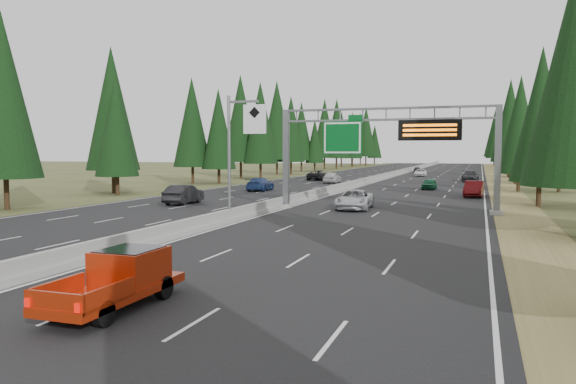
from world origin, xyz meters
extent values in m
cube|color=black|center=(0.00, 80.00, 0.04)|extent=(32.00, 260.00, 0.08)
cube|color=olive|center=(17.80, 80.00, 0.03)|extent=(3.60, 260.00, 0.06)
cube|color=#38431F|center=(-17.80, 80.00, 0.03)|extent=(3.60, 260.00, 0.06)
cube|color=gray|center=(0.00, 80.00, 0.23)|extent=(0.70, 260.00, 0.30)
cube|color=gray|center=(0.00, 80.00, 0.63)|extent=(0.30, 260.00, 0.60)
cube|color=slate|center=(0.35, 35.00, 3.98)|extent=(0.45, 0.45, 7.80)
cube|color=gray|center=(0.35, 35.00, 0.23)|extent=(0.90, 0.90, 0.30)
cube|color=slate|center=(16.20, 35.00, 3.98)|extent=(0.45, 0.45, 7.80)
cube|color=gray|center=(16.20, 35.00, 0.23)|extent=(0.90, 0.90, 0.30)
cube|color=slate|center=(8.28, 35.00, 7.80)|extent=(15.85, 0.35, 0.16)
cube|color=slate|center=(8.28, 35.00, 6.96)|extent=(15.85, 0.35, 0.16)
cube|color=#054C19|center=(5.00, 34.75, 5.63)|extent=(3.00, 0.10, 2.50)
cube|color=silver|center=(5.00, 34.69, 5.63)|extent=(2.85, 0.02, 2.35)
cube|color=#054C19|center=(6.00, 34.75, 7.13)|extent=(1.10, 0.10, 0.45)
cube|color=black|center=(11.50, 34.70, 6.13)|extent=(4.50, 0.40, 1.50)
cube|color=orange|center=(11.50, 34.48, 6.48)|extent=(3.80, 0.02, 0.18)
cube|color=orange|center=(11.50, 34.48, 6.13)|extent=(3.80, 0.02, 0.18)
cube|color=orange|center=(11.50, 34.48, 5.78)|extent=(3.80, 0.02, 0.18)
cylinder|color=slate|center=(0.00, 25.00, 4.08)|extent=(0.20, 0.20, 8.00)
cube|color=gray|center=(0.00, 25.00, 0.18)|extent=(0.50, 0.50, 0.20)
cube|color=slate|center=(1.00, 25.00, 7.68)|extent=(2.00, 0.15, 0.15)
cube|color=silver|center=(1.80, 24.88, 6.58)|extent=(1.50, 0.06, 1.80)
cylinder|color=black|center=(19.64, 42.83, 1.05)|extent=(0.40, 0.40, 2.10)
cone|color=black|center=(19.64, 42.83, 7.61)|extent=(4.72, 4.72, 11.02)
cylinder|color=black|center=(19.15, 60.80, 1.05)|extent=(0.40, 0.40, 2.10)
cone|color=black|center=(19.15, 60.80, 7.60)|extent=(4.72, 4.72, 11.01)
cylinder|color=black|center=(23.49, 62.33, 1.06)|extent=(0.40, 0.40, 2.13)
cone|color=black|center=(23.49, 62.33, 7.71)|extent=(4.78, 4.78, 11.16)
cylinder|color=black|center=(19.74, 78.13, 0.88)|extent=(0.40, 0.40, 1.76)
cone|color=black|center=(19.74, 78.13, 6.38)|extent=(3.96, 3.96, 9.24)
cylinder|color=black|center=(24.37, 79.94, 1.22)|extent=(0.40, 0.40, 2.44)
cone|color=black|center=(24.37, 79.94, 8.85)|extent=(5.49, 5.49, 12.82)
cylinder|color=black|center=(19.73, 97.80, 1.37)|extent=(0.40, 0.40, 2.75)
cone|color=black|center=(19.73, 97.80, 9.95)|extent=(6.18, 6.18, 14.42)
cylinder|color=black|center=(24.46, 96.28, 1.34)|extent=(0.40, 0.40, 2.68)
cone|color=black|center=(24.46, 96.28, 9.72)|extent=(6.03, 6.03, 14.08)
cylinder|color=black|center=(20.81, 114.98, 1.03)|extent=(0.40, 0.40, 2.05)
cone|color=black|center=(20.81, 114.98, 7.45)|extent=(4.62, 4.62, 10.78)
cylinder|color=black|center=(24.66, 116.33, 1.09)|extent=(0.40, 0.40, 2.18)
cone|color=black|center=(24.66, 116.33, 7.92)|extent=(4.91, 4.91, 11.46)
cylinder|color=black|center=(20.49, 134.91, 1.17)|extent=(0.40, 0.40, 2.35)
cone|color=black|center=(20.49, 134.91, 8.51)|extent=(5.28, 5.28, 12.32)
cylinder|color=black|center=(24.50, 134.46, 0.95)|extent=(0.40, 0.40, 1.90)
cone|color=black|center=(24.50, 134.46, 6.88)|extent=(4.27, 4.27, 9.96)
cylinder|color=black|center=(20.54, 150.95, 1.05)|extent=(0.40, 0.40, 2.09)
cone|color=black|center=(20.54, 150.95, 7.58)|extent=(4.70, 4.70, 10.97)
cylinder|color=black|center=(24.25, 151.49, 1.32)|extent=(0.40, 0.40, 2.64)
cone|color=black|center=(24.25, 151.49, 9.57)|extent=(5.94, 5.94, 13.86)
cylinder|color=black|center=(19.25, 170.38, 1.28)|extent=(0.40, 0.40, 2.56)
cone|color=black|center=(19.25, 170.38, 9.28)|extent=(5.76, 5.76, 13.43)
cylinder|color=black|center=(24.45, 168.19, 1.36)|extent=(0.40, 0.40, 2.72)
cone|color=black|center=(24.45, 168.19, 9.87)|extent=(6.13, 6.13, 14.29)
cylinder|color=black|center=(19.20, 185.74, 1.43)|extent=(0.40, 0.40, 2.87)
cone|color=black|center=(19.20, 185.74, 10.40)|extent=(6.45, 6.45, 15.06)
cylinder|color=black|center=(23.78, 189.07, 1.07)|extent=(0.40, 0.40, 2.13)
cone|color=black|center=(23.78, 189.07, 7.74)|extent=(4.80, 4.80, 11.21)
cylinder|color=black|center=(-20.24, 27.10, 1.25)|extent=(0.40, 0.40, 2.49)
cone|color=black|center=(-20.24, 27.10, 9.03)|extent=(5.61, 5.61, 13.08)
cylinder|color=black|center=(-20.92, 42.33, 1.00)|extent=(0.40, 0.40, 1.99)
cone|color=black|center=(-20.92, 42.33, 7.22)|extent=(4.48, 4.48, 10.46)
cylinder|color=black|center=(-23.00, 44.51, 1.28)|extent=(0.40, 0.40, 2.55)
cone|color=black|center=(-23.00, 44.51, 9.25)|extent=(5.74, 5.74, 13.40)
cylinder|color=black|center=(-19.59, 63.74, 1.07)|extent=(0.40, 0.40, 2.13)
cone|color=black|center=(-19.59, 63.74, 7.73)|extent=(4.80, 4.80, 11.20)
cylinder|color=black|center=(-23.64, 63.61, 1.20)|extent=(0.40, 0.40, 2.41)
cone|color=black|center=(-23.64, 63.61, 8.72)|extent=(5.41, 5.41, 12.63)
cylinder|color=black|center=(-19.42, 79.06, 1.28)|extent=(0.40, 0.40, 2.57)
cone|color=black|center=(-19.42, 79.06, 9.30)|extent=(5.78, 5.78, 13.48)
cylinder|color=black|center=(-23.41, 80.06, 1.40)|extent=(0.40, 0.40, 2.80)
cone|color=black|center=(-23.41, 80.06, 10.15)|extent=(6.30, 6.30, 14.70)
cylinder|color=black|center=(-20.57, 98.29, 1.24)|extent=(0.40, 0.40, 2.49)
cone|color=black|center=(-20.57, 98.29, 9.02)|extent=(5.60, 5.60, 13.07)
cylinder|color=black|center=(-23.37, 97.81, 1.48)|extent=(0.40, 0.40, 2.97)
cone|color=black|center=(-23.37, 97.81, 10.76)|extent=(6.68, 6.68, 15.58)
cylinder|color=black|center=(-20.79, 115.90, 0.96)|extent=(0.40, 0.40, 1.92)
cone|color=black|center=(-20.79, 115.90, 6.96)|extent=(4.32, 4.32, 10.09)
cylinder|color=black|center=(-23.92, 115.74, 1.27)|extent=(0.40, 0.40, 2.54)
cone|color=black|center=(-23.92, 115.74, 9.22)|extent=(5.72, 5.72, 13.35)
cylinder|color=black|center=(-20.00, 133.18, 1.44)|extent=(0.40, 0.40, 2.88)
cone|color=black|center=(-20.00, 133.18, 10.45)|extent=(6.49, 6.49, 15.14)
cylinder|color=black|center=(-23.13, 132.99, 1.45)|extent=(0.40, 0.40, 2.90)
cone|color=black|center=(-23.13, 132.99, 10.52)|extent=(6.53, 6.53, 15.24)
cylinder|color=black|center=(-20.18, 152.95, 1.28)|extent=(0.40, 0.40, 2.56)
cone|color=black|center=(-20.18, 152.95, 9.28)|extent=(5.76, 5.76, 13.44)
cylinder|color=black|center=(-23.46, 152.94, 1.29)|extent=(0.40, 0.40, 2.59)
cone|color=black|center=(-23.46, 152.94, 9.37)|extent=(5.82, 5.82, 13.58)
cylinder|color=black|center=(-19.08, 167.51, 1.48)|extent=(0.40, 0.40, 2.96)
cone|color=black|center=(-19.08, 167.51, 10.73)|extent=(6.66, 6.66, 15.54)
cylinder|color=black|center=(-23.78, 168.48, 1.23)|extent=(0.40, 0.40, 2.46)
cone|color=black|center=(-23.78, 168.48, 8.93)|extent=(5.54, 5.54, 12.93)
cylinder|color=black|center=(-20.17, 188.90, 1.12)|extent=(0.40, 0.40, 2.23)
cone|color=black|center=(-20.17, 188.90, 8.09)|extent=(5.02, 5.02, 11.71)
cylinder|color=black|center=(-24.68, 186.35, 1.43)|extent=(0.40, 0.40, 2.86)
cone|color=black|center=(-24.68, 186.35, 10.35)|extent=(6.43, 6.43, 14.99)
imported|color=#B6B6BB|center=(5.79, 35.61, 0.83)|extent=(2.84, 5.57, 1.51)
cylinder|color=black|center=(4.43, 4.49, 0.44)|extent=(0.27, 0.71, 0.71)
cylinder|color=black|center=(5.94, 4.49, 0.44)|extent=(0.27, 0.71, 0.71)
cylinder|color=black|center=(4.43, 7.42, 0.44)|extent=(0.27, 0.71, 0.71)
cylinder|color=black|center=(5.94, 7.42, 0.44)|extent=(0.27, 0.71, 0.71)
cube|color=#A5230A|center=(5.18, 6.00, 0.57)|extent=(1.78, 4.97, 0.27)
cube|color=#A5230A|center=(5.18, 6.80, 1.19)|extent=(1.69, 1.95, 0.98)
cube|color=black|center=(5.18, 6.80, 1.46)|extent=(1.51, 1.69, 0.49)
cube|color=#A5230A|center=(4.34, 4.67, 0.88)|extent=(0.09, 2.13, 0.53)
cube|color=#A5230A|center=(6.02, 4.67, 0.88)|extent=(0.09, 2.13, 0.53)
cube|color=#A5230A|center=(5.18, 3.60, 0.88)|extent=(1.78, 0.09, 0.53)
imported|color=#135633|center=(9.36, 60.89, 0.73)|extent=(1.68, 3.87, 1.30)
imported|color=#570C0F|center=(14.50, 51.07, 0.88)|extent=(1.99, 4.94, 1.60)
imported|color=black|center=(13.64, 79.69, 0.91)|extent=(2.68, 5.84, 1.65)
imported|color=white|center=(4.81, 96.38, 0.73)|extent=(2.36, 4.75, 1.29)
imported|color=black|center=(2.41, 113.47, 0.71)|extent=(1.84, 3.85, 1.27)
imported|color=black|center=(-9.08, 35.25, 0.90)|extent=(2.15, 5.13, 1.65)
imported|color=navy|center=(-8.78, 52.22, 0.84)|extent=(2.51, 5.37, 1.51)
imported|color=#BCBCBC|center=(-4.76, 69.78, 0.89)|extent=(1.98, 4.78, 1.62)
imported|color=black|center=(-8.77, 77.37, 0.88)|extent=(2.95, 5.91, 1.61)
camera|label=1|loc=(15.03, -7.36, 4.60)|focal=35.00mm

